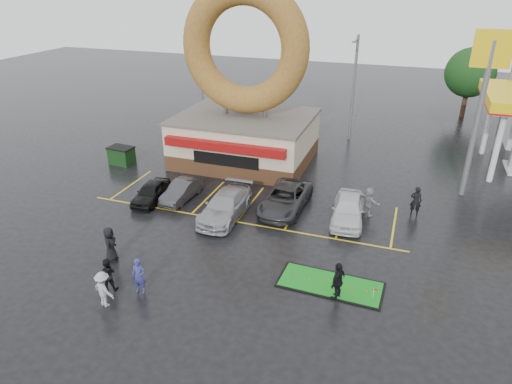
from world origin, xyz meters
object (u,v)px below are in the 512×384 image
(donut_shop, at_px, (245,106))
(putting_green, at_px, (330,284))
(shell_sign, at_px, (485,85))
(streetlight_right, at_px, (507,95))
(car_silver, at_px, (225,206))
(car_white, at_px, (348,209))
(streetlight_mid, at_px, (354,86))
(dumpster, at_px, (122,156))
(car_grey, at_px, (285,198))
(person_cameraman, at_px, (338,281))
(car_dgrey, at_px, (182,191))
(streetlight_left, at_px, (201,77))
(person_blue, at_px, (139,276))
(car_black, at_px, (151,192))

(donut_shop, xyz_separation_m, putting_green, (9.53, -13.84, -4.42))
(shell_sign, bearing_deg, streetlight_right, 73.17)
(car_silver, distance_m, car_white, 7.39)
(car_silver, bearing_deg, putting_green, -32.77)
(streetlight_mid, relative_size, dumpster, 5.00)
(donut_shop, xyz_separation_m, car_grey, (5.29, -7.00, -3.72))
(person_cameraman, bearing_deg, car_dgrey, -102.54)
(dumpster, distance_m, putting_green, 20.94)
(car_white, bearing_deg, shell_sign, 37.80)
(car_dgrey, xyz_separation_m, car_white, (10.77, 0.67, 0.16))
(streetlight_left, xyz_separation_m, car_white, (16.27, -14.17, -4.00))
(person_blue, bearing_deg, donut_shop, 83.83)
(streetlight_left, distance_m, putting_green, 26.98)
(streetlight_right, xyz_separation_m, car_black, (-22.28, -17.74, -4.15))
(streetlight_mid, bearing_deg, streetlight_left, -175.91)
(car_silver, bearing_deg, dumpster, 153.73)
(donut_shop, xyz_separation_m, car_silver, (2.14, -9.18, -3.70))
(car_black, bearing_deg, car_dgrey, 22.29)
(streetlight_mid, bearing_deg, shell_sign, -44.73)
(streetlight_right, distance_m, car_black, 28.78)
(streetlight_right, relative_size, car_white, 1.96)
(streetlight_right, bearing_deg, car_dgrey, -140.61)
(streetlight_mid, height_order, dumpster, streetlight_mid)
(car_white, xyz_separation_m, putting_green, (0.27, -6.62, -0.74))
(donut_shop, xyz_separation_m, streetlight_right, (19.00, 8.95, 0.32))
(car_dgrey, distance_m, car_white, 10.80)
(putting_green, bearing_deg, car_dgrey, 151.67)
(streetlight_left, bearing_deg, person_blue, -71.25)
(car_black, height_order, car_white, car_white)
(car_dgrey, xyz_separation_m, car_silver, (3.64, -1.29, 0.14))
(person_blue, relative_size, person_cameraman, 0.93)
(car_grey, bearing_deg, car_silver, -143.54)
(streetlight_left, bearing_deg, shell_sign, -18.99)
(streetlight_mid, relative_size, person_blue, 5.03)
(shell_sign, bearing_deg, person_cameraman, -113.62)
(shell_sign, distance_m, streetlight_right, 10.68)
(streetlight_mid, relative_size, car_black, 2.42)
(donut_shop, height_order, car_grey, donut_shop)
(streetlight_right, height_order, person_blue, streetlight_right)
(streetlight_left, xyz_separation_m, car_grey, (12.29, -13.95, -4.04))
(donut_shop, relative_size, car_silver, 2.58)
(donut_shop, xyz_separation_m, car_black, (-3.28, -8.79, -3.83))
(streetlight_right, relative_size, car_grey, 1.69)
(car_white, bearing_deg, car_grey, 171.72)
(donut_shop, relative_size, dumpster, 7.50)
(shell_sign, relative_size, dumpster, 5.89)
(donut_shop, height_order, person_cameraman, donut_shop)
(streetlight_mid, xyz_separation_m, person_blue, (-5.77, -25.24, -3.89))
(dumpster, relative_size, putting_green, 0.36)
(person_cameraman, height_order, dumpster, person_cameraman)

